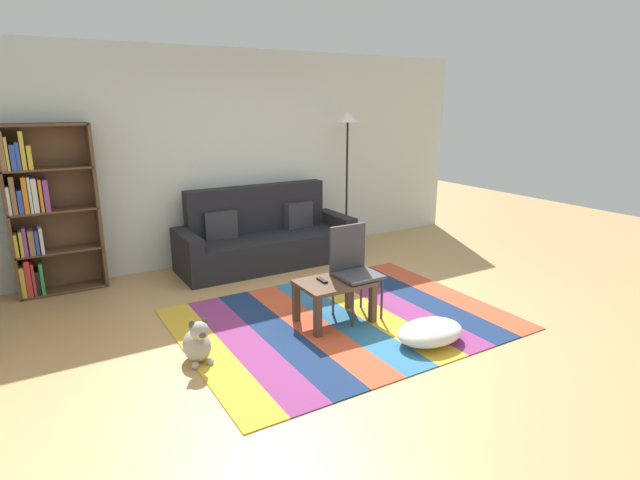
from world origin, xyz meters
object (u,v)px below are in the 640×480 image
Objects in this scene: dog at (197,343)px; folding_chair at (353,263)px; tv_remote at (322,280)px; couch at (265,239)px; bookshelf at (41,211)px; pouf at (430,332)px; coffee_table at (334,289)px; standing_lamp at (347,135)px.

dog is 1.66m from folding_chair.
tv_remote is 0.37m from folding_chair.
couch is 5.69× the size of dog.
pouf is (2.74, -3.09, -0.82)m from bookshelf.
coffee_table is 1.38m from dog.
coffee_table is 0.32m from folding_chair.
couch is 1.23× the size of bookshelf.
bookshelf is at bearing 134.79° from coffee_table.
pouf is 4.26× the size of tv_remote.
tv_remote is (-1.64, -2.03, -1.17)m from standing_lamp.
bookshelf is 3.38m from folding_chair.
coffee_table is at bearing -95.96° from couch.
pouf is at bearing -54.46° from folding_chair.
pouf is 1.09m from tv_remote.
standing_lamp is at bearing -2.95° from bookshelf.
couch reaches higher than tv_remote.
dog is (-1.84, 0.74, 0.05)m from pouf.
dog reaches higher than pouf.
tv_remote is 0.17× the size of folding_chair.
couch is 3.27× the size of coffee_table.
dog is 2.65× the size of tv_remote.
folding_chair is (0.04, -1.94, 0.20)m from couch.
dog is at bearing -69.08° from bookshelf.
couch is at bearing -6.58° from bookshelf.
bookshelf reaches higher than pouf.
couch is 1.83m from standing_lamp.
couch reaches higher than folding_chair.
tv_remote is at bearing -128.84° from standing_lamp.
couch is 2.56m from bookshelf.
standing_lamp is at bearing 53.06° from tv_remote.
couch is 1.97m from tv_remote.
bookshelf is 2.63m from dog.
coffee_table is 1.74× the size of dog.
folding_chair is (2.51, -2.22, -0.39)m from bookshelf.
coffee_table is (-0.21, -2.00, 0.00)m from couch.
standing_lamp reaches higher than dog.
standing_lamp is at bearing 3.88° from couch.
bookshelf is 2.66× the size of coffee_table.
pouf is 1.99m from dog.
pouf is 1.61× the size of dog.
bookshelf reaches higher than dog.
standing_lamp is 2.13× the size of folding_chair.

